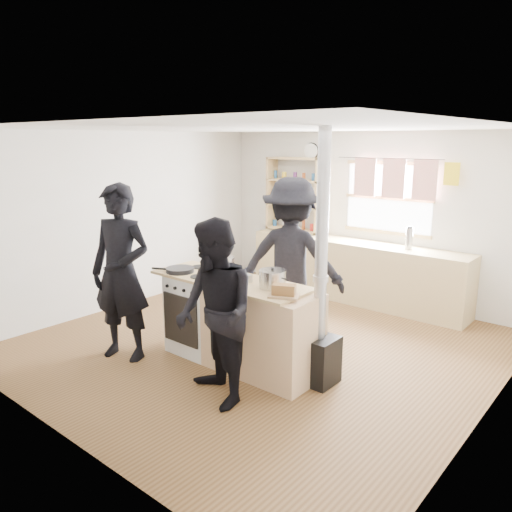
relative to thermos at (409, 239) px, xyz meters
name	(u,v)px	position (x,y,z in m)	size (l,w,h in m)	color
ground	(262,345)	(-0.81, -2.22, -1.06)	(5.00, 5.00, 0.01)	brown
back_counter	(354,271)	(-0.81, 0.00, -0.60)	(3.40, 0.55, 0.90)	tan
shelving_unit	(295,194)	(-2.01, 0.12, 0.46)	(1.00, 0.28, 1.20)	tan
thermos	(409,239)	(0.00, 0.00, 0.00)	(0.10, 0.10, 0.30)	silver
cooking_island	(240,323)	(-0.67, -2.77, -0.58)	(1.97, 0.64, 0.93)	silver
skillet_greens	(180,270)	(-1.43, -2.91, -0.09)	(0.42, 0.42, 0.05)	black
roast_tray	(235,276)	(-0.74, -2.76, -0.08)	(0.40, 0.34, 0.08)	silver
stockpot_stove	(224,265)	(-1.04, -2.61, -0.03)	(0.25, 0.25, 0.20)	silver
stockpot_counter	(272,279)	(-0.26, -2.73, -0.03)	(0.27, 0.27, 0.21)	#B1B1B3
bread_board	(284,292)	(0.00, -2.89, -0.07)	(0.34, 0.30, 0.12)	tan
flue_heater	(319,320)	(0.21, -2.59, -0.40)	(0.35, 0.35, 2.50)	black
person_near_left	(121,273)	(-1.79, -3.44, -0.08)	(0.71, 0.46, 1.94)	black
person_near_right	(215,314)	(-0.31, -3.51, -0.19)	(0.83, 0.65, 1.71)	black
person_far	(292,260)	(-0.68, -1.82, -0.07)	(1.26, 0.73, 1.96)	black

